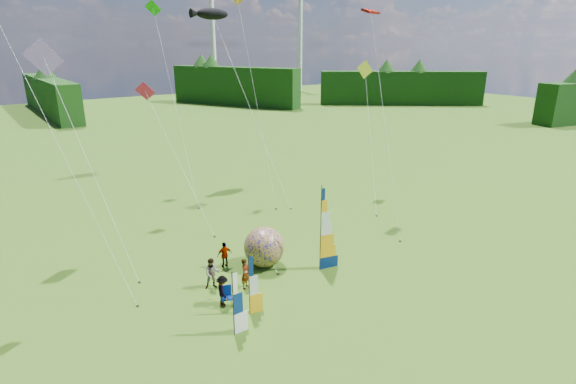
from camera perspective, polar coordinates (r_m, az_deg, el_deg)
ground at (r=26.19m, az=7.14°, el=-13.36°), size 220.00×220.00×0.00m
treeline_ring at (r=24.34m, az=7.51°, el=-5.31°), size 210.00×210.00×8.00m
turbine_left at (r=140.17m, az=1.56°, el=18.80°), size 8.00×1.20×30.00m
turbine_right at (r=132.65m, az=-9.47°, el=18.61°), size 8.00×1.20×30.00m
feather_banner_main at (r=27.94m, az=4.17°, el=-4.86°), size 1.44×0.44×5.44m
side_banner_left at (r=23.96m, az=-4.94°, el=-11.85°), size 0.94×0.28×3.35m
side_banner_far at (r=22.48m, az=-6.96°, el=-14.09°), size 1.00×0.12×3.38m
bol_inflatable at (r=29.03m, az=-3.06°, el=-6.97°), size 2.71×2.71×2.61m
spectator_a at (r=26.76m, az=-5.43°, el=-10.27°), size 0.80×0.74×1.84m
spectator_b at (r=26.98m, az=-9.59°, el=-10.16°), size 1.01×0.75×1.88m
spectator_c at (r=25.36m, az=-8.31°, el=-12.27°), size 0.62×1.18×1.73m
spectator_d at (r=29.26m, az=-8.03°, el=-7.89°), size 1.05×0.53×1.72m
camp_chair at (r=25.41m, az=-7.77°, el=-13.01°), size 0.82×0.82×1.10m
kite_whale at (r=42.52m, az=-5.01°, el=12.07°), size 4.86×17.14×18.26m
kite_rainbow_delta at (r=30.07m, az=-24.04°, el=4.71°), size 8.15×13.30×14.87m
kite_parafoil at (r=34.97m, az=12.29°, el=10.06°), size 7.74×11.47×17.86m
small_kite_red at (r=35.06m, az=-13.73°, el=4.63°), size 6.77×10.53×11.44m
small_kite_orange at (r=39.91m, az=-4.03°, el=12.00°), size 4.32×9.45×18.70m
small_kite_yellow at (r=40.22m, az=10.49°, el=7.61°), size 8.72×10.48×12.89m
small_kite_pink at (r=25.94m, az=-26.77°, el=5.37°), size 6.93×8.88×17.50m
small_kite_green at (r=42.50m, az=-14.21°, el=11.49°), size 7.90×12.58×18.11m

